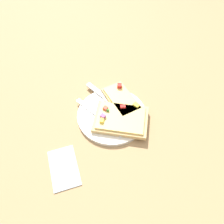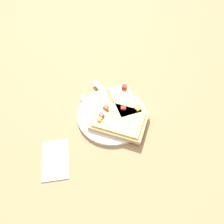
{
  "view_description": "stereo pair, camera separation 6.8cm",
  "coord_description": "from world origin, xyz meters",
  "px_view_note": "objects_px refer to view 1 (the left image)",
  "views": [
    {
      "loc": [
        -0.39,
        0.13,
        0.57
      ],
      "look_at": [
        0.0,
        0.0,
        0.02
      ],
      "focal_mm": 35.0,
      "sensor_mm": 36.0,
      "label": 1
    },
    {
      "loc": [
        -0.41,
        0.06,
        0.57
      ],
      "look_at": [
        0.0,
        0.0,
        0.02
      ],
      "focal_mm": 35.0,
      "sensor_mm": 36.0,
      "label": 2
    }
  ],
  "objects_px": {
    "napkin": "(64,167)",
    "plate": "(112,115)",
    "knife": "(107,99)",
    "fork": "(102,119)",
    "pizza_slice_corner": "(122,100)",
    "pizza_slice_main": "(121,119)"
  },
  "relations": [
    {
      "from": "plate",
      "to": "napkin",
      "type": "relative_size",
      "value": 1.82
    },
    {
      "from": "fork",
      "to": "knife",
      "type": "xyz_separation_m",
      "value": [
        0.07,
        -0.04,
        -0.0
      ]
    },
    {
      "from": "knife",
      "to": "napkin",
      "type": "height_order",
      "value": "knife"
    },
    {
      "from": "napkin",
      "to": "fork",
      "type": "bearing_deg",
      "value": -50.75
    },
    {
      "from": "napkin",
      "to": "plate",
      "type": "bearing_deg",
      "value": -54.72
    },
    {
      "from": "fork",
      "to": "pizza_slice_corner",
      "type": "bearing_deg",
      "value": 90.61
    },
    {
      "from": "pizza_slice_main",
      "to": "napkin",
      "type": "relative_size",
      "value": 1.63
    },
    {
      "from": "plate",
      "to": "knife",
      "type": "xyz_separation_m",
      "value": [
        0.06,
        -0.0,
        0.01
      ]
    },
    {
      "from": "pizza_slice_main",
      "to": "napkin",
      "type": "distance_m",
      "value": 0.22
    },
    {
      "from": "knife",
      "to": "pizza_slice_corner",
      "type": "height_order",
      "value": "pizza_slice_corner"
    },
    {
      "from": "plate",
      "to": "fork",
      "type": "relative_size",
      "value": 1.2
    },
    {
      "from": "plate",
      "to": "napkin",
      "type": "bearing_deg",
      "value": 125.28
    },
    {
      "from": "pizza_slice_corner",
      "to": "napkin",
      "type": "distance_m",
      "value": 0.28
    },
    {
      "from": "pizza_slice_main",
      "to": "napkin",
      "type": "bearing_deg",
      "value": 52.76
    },
    {
      "from": "knife",
      "to": "napkin",
      "type": "distance_m",
      "value": 0.26
    },
    {
      "from": "knife",
      "to": "napkin",
      "type": "relative_size",
      "value": 1.72
    },
    {
      "from": "pizza_slice_corner",
      "to": "napkin",
      "type": "height_order",
      "value": "pizza_slice_corner"
    },
    {
      "from": "pizza_slice_main",
      "to": "plate",
      "type": "bearing_deg",
      "value": -35.49
    },
    {
      "from": "pizza_slice_main",
      "to": "pizza_slice_corner",
      "type": "xyz_separation_m",
      "value": [
        0.07,
        -0.03,
        0.0
      ]
    },
    {
      "from": "pizza_slice_main",
      "to": "pizza_slice_corner",
      "type": "height_order",
      "value": "pizza_slice_corner"
    },
    {
      "from": "napkin",
      "to": "pizza_slice_corner",
      "type": "bearing_deg",
      "value": -53.75
    },
    {
      "from": "plate",
      "to": "knife",
      "type": "height_order",
      "value": "knife"
    }
  ]
}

